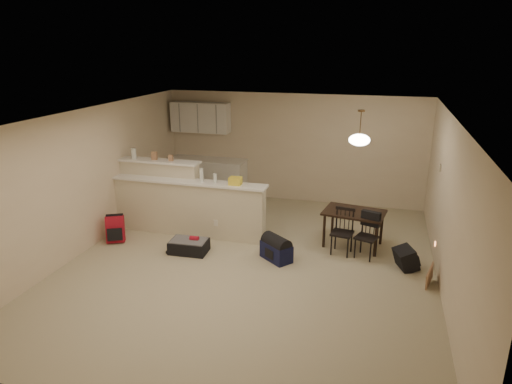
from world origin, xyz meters
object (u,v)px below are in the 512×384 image
(dining_table, at_px, (354,216))
(black_daypack, at_px, (406,259))
(dining_chair_near, at_px, (342,232))
(dining_chair_far, at_px, (366,236))
(suitcase, at_px, (189,246))
(navy_duffel, at_px, (276,251))
(red_backpack, at_px, (115,229))
(pendant_lamp, at_px, (359,139))

(dining_table, distance_m, black_daypack, 1.21)
(dining_chair_near, xyz_separation_m, dining_chair_far, (0.42, -0.04, -0.01))
(suitcase, bearing_deg, black_daypack, 3.20)
(dining_chair_far, xyz_separation_m, navy_duffel, (-1.47, -0.51, -0.24))
(red_backpack, xyz_separation_m, navy_duffel, (3.08, 0.07, -0.09))
(dining_table, xyz_separation_m, pendant_lamp, (-0.00, -0.00, 1.40))
(dining_table, height_order, dining_chair_near, dining_chair_near)
(dining_table, height_order, pendant_lamp, pendant_lamp)
(dining_table, distance_m, dining_chair_far, 0.54)
(dining_table, xyz_separation_m, red_backpack, (-4.30, -1.02, -0.34))
(dining_table, bearing_deg, dining_chair_near, -103.74)
(dining_chair_near, relative_size, red_backpack, 1.67)
(dining_table, height_order, black_daypack, dining_table)
(dining_chair_far, distance_m, black_daypack, 0.74)
(pendant_lamp, relative_size, dining_chair_far, 0.78)
(pendant_lamp, xyz_separation_m, navy_duffel, (-1.22, -0.95, -1.84))
(dining_chair_near, xyz_separation_m, black_daypack, (1.08, -0.28, -0.24))
(navy_duffel, bearing_deg, black_daypack, 45.55)
(dining_table, bearing_deg, black_daypack, -27.43)
(suitcase, height_order, black_daypack, black_daypack)
(dining_chair_far, xyz_separation_m, black_daypack, (0.66, -0.24, -0.22))
(dining_table, bearing_deg, suitcase, -149.91)
(dining_chair_near, relative_size, dining_chair_far, 1.04)
(pendant_lamp, distance_m, dining_chair_near, 1.64)
(dining_chair_far, bearing_deg, red_backpack, -153.37)
(dining_chair_far, bearing_deg, suitcase, -148.64)
(dining_chair_far, height_order, navy_duffel, dining_chair_far)
(black_daypack, bearing_deg, navy_duffel, 76.28)
(pendant_lamp, distance_m, dining_chair_far, 1.67)
(suitcase, height_order, red_backpack, red_backpack)
(dining_table, xyz_separation_m, dining_chair_near, (-0.16, -0.39, -0.18))
(dining_chair_near, distance_m, dining_chair_far, 0.42)
(navy_duffel, height_order, black_daypack, black_daypack)
(suitcase, bearing_deg, dining_chair_near, 11.61)
(dining_chair_near, bearing_deg, navy_duffel, -143.59)
(dining_chair_far, distance_m, navy_duffel, 1.58)
(dining_chair_far, relative_size, navy_duffel, 1.42)
(dining_chair_near, relative_size, suitcase, 1.24)
(dining_chair_far, relative_size, suitcase, 1.20)
(navy_duffel, xyz_separation_m, black_daypack, (2.13, 0.27, 0.02))
(dining_table, relative_size, suitcase, 1.76)
(pendant_lamp, bearing_deg, black_daypack, -36.28)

